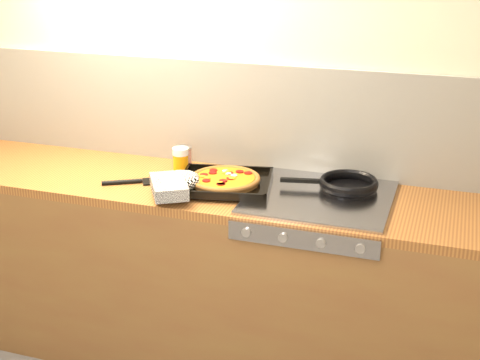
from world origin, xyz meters
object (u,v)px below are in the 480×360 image
(frying_pan, at_px, (347,185))
(juice_glass, at_px, (181,161))
(pizza_on_tray, at_px, (210,181))
(tomato_can, at_px, (183,159))

(frying_pan, bearing_deg, juice_glass, -179.49)
(frying_pan, relative_size, juice_glass, 3.51)
(pizza_on_tray, distance_m, frying_pan, 0.60)
(frying_pan, distance_m, tomato_can, 0.78)
(juice_glass, bearing_deg, pizza_on_tray, -37.64)
(juice_glass, bearing_deg, frying_pan, 0.51)
(frying_pan, relative_size, tomato_can, 3.68)
(tomato_can, xyz_separation_m, juice_glass, (0.01, -0.04, 0.00))
(frying_pan, xyz_separation_m, juice_glass, (-0.78, -0.01, 0.03))
(pizza_on_tray, distance_m, juice_glass, 0.26)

